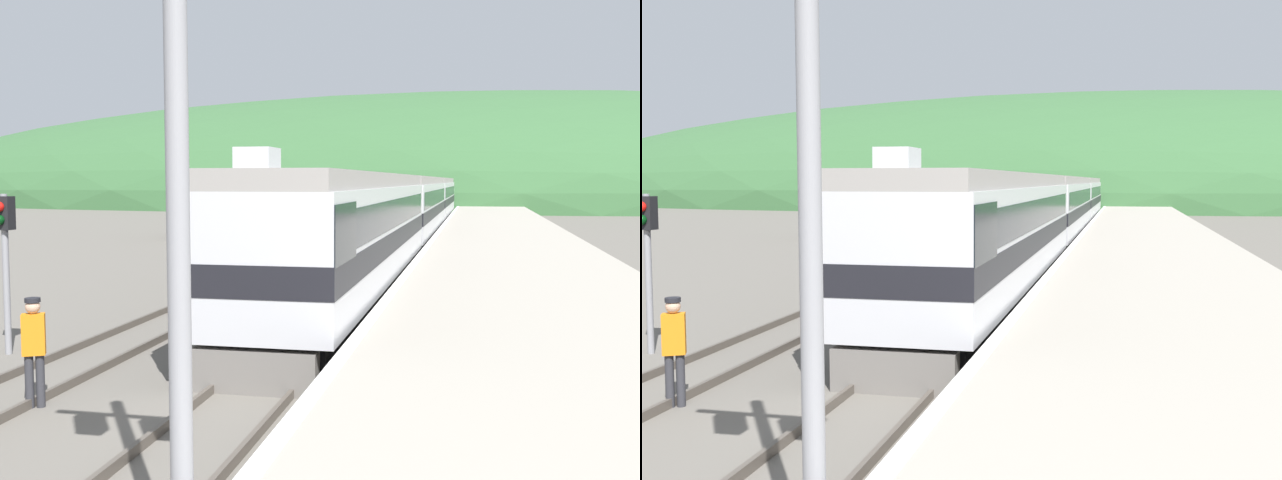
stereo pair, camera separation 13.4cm
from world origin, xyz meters
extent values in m
cube|color=#4C443D|center=(-0.72, 70.00, 0.08)|extent=(0.08, 180.00, 0.16)
cube|color=#4C443D|center=(0.72, 70.00, 0.08)|extent=(0.08, 180.00, 0.16)
cube|color=#4C443D|center=(-4.77, 70.00, 0.08)|extent=(0.08, 180.00, 0.16)
cube|color=#4C443D|center=(-3.33, 70.00, 0.08)|extent=(0.08, 180.00, 0.16)
cube|color=#9E9689|center=(5.11, 50.00, 0.47)|extent=(7.05, 140.00, 0.94)
cube|color=silver|center=(1.71, 50.00, 0.95)|extent=(0.24, 140.00, 0.01)
ellipsoid|color=#335B33|center=(0.00, 127.74, 0.00)|extent=(214.17, 96.38, 35.91)
cube|color=slate|center=(-10.18, 44.60, 1.60)|extent=(7.30, 6.52, 3.20)
cube|color=#47423D|center=(-10.18, 44.60, 3.32)|extent=(7.80, 7.02, 0.24)
cube|color=black|center=(0.00, 20.02, 0.42)|extent=(2.37, 18.65, 0.85)
cube|color=#BCBCC1|center=(0.00, 20.02, 2.19)|extent=(2.89, 19.84, 2.67)
cube|color=black|center=(0.00, 20.02, 1.97)|extent=(2.92, 19.86, 0.59)
cube|color=black|center=(0.00, 20.02, 2.78)|extent=(2.92, 18.65, 0.80)
cube|color=gray|center=(0.00, 20.02, 3.72)|extent=(2.72, 19.84, 0.40)
cube|color=black|center=(0.00, 11.23, 2.78)|extent=(2.93, 2.20, 1.07)
cube|color=#BCBCC1|center=(0.00, 10.55, 4.10)|extent=(0.64, 0.80, 0.36)
cube|color=slate|center=(0.00, 10.30, 0.38)|extent=(2.26, 0.40, 0.77)
cube|color=black|center=(0.00, 41.40, 0.42)|extent=(2.37, 19.85, 0.85)
cube|color=#BCBCC1|center=(0.00, 41.40, 2.19)|extent=(2.89, 21.12, 2.67)
cube|color=black|center=(0.00, 41.40, 1.97)|extent=(2.92, 21.14, 0.59)
cube|color=black|center=(0.00, 41.40, 2.78)|extent=(2.92, 19.85, 0.80)
cube|color=gray|center=(0.00, 41.40, 3.72)|extent=(2.72, 21.12, 0.40)
cube|color=black|center=(0.00, 63.42, 0.42)|extent=(2.37, 19.85, 0.85)
cube|color=#BCBCC1|center=(0.00, 63.42, 2.19)|extent=(2.89, 21.12, 2.67)
cube|color=black|center=(0.00, 63.42, 1.97)|extent=(2.92, 21.14, 0.59)
cube|color=black|center=(0.00, 63.42, 2.78)|extent=(2.92, 19.85, 0.80)
cube|color=gray|center=(0.00, 63.42, 3.72)|extent=(2.72, 21.12, 0.40)
cylinder|color=gray|center=(1.29, 3.90, 3.80)|extent=(0.20, 0.20, 7.61)
cylinder|color=gray|center=(-6.02, 12.03, 1.72)|extent=(0.14, 0.14, 3.43)
cube|color=black|center=(-6.02, 12.03, 3.03)|extent=(0.36, 0.28, 0.71)
sphere|color=black|center=(-6.02, 11.85, 2.89)|extent=(0.22, 0.22, 0.22)
cylinder|color=#2D2D33|center=(-3.35, 8.71, 0.44)|extent=(0.14, 0.14, 0.88)
cylinder|color=#2D2D33|center=(-3.20, 8.79, 0.44)|extent=(0.14, 0.14, 0.88)
cube|color=orange|center=(-3.27, 8.75, 1.22)|extent=(0.42, 0.36, 0.68)
sphere|color=tan|center=(-3.27, 8.75, 1.67)|extent=(0.24, 0.24, 0.24)
cylinder|color=black|center=(-3.27, 8.75, 1.78)|extent=(0.25, 0.25, 0.07)
camera|label=1|loc=(3.77, -2.03, 3.71)|focal=42.00mm
camera|label=2|loc=(3.90, -2.00, 3.71)|focal=42.00mm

